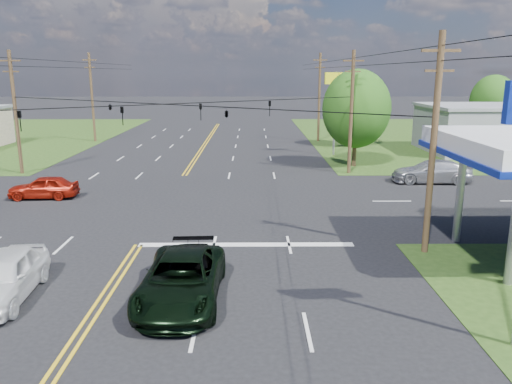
{
  "coord_description": "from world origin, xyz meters",
  "views": [
    {
      "loc": [
        5.29,
        -18.01,
        7.83
      ],
      "look_at": [
        5.48,
        6.0,
        2.06
      ],
      "focal_mm": 35.0,
      "sensor_mm": 36.0,
      "label": 1
    }
  ],
  "objects_px": {
    "retail_ne": "(497,130)",
    "pole_se": "(433,143)",
    "pickup_dkgreen": "(181,279)",
    "tree_right_a": "(356,109)",
    "pole_right_far": "(319,96)",
    "pole_left_far": "(92,96)",
    "pickup_white": "(3,276)",
    "pole_ne": "(351,111)",
    "suv_black": "(190,274)",
    "tree_far_r": "(493,101)",
    "tree_right_b": "(356,107)",
    "pole_nw": "(15,111)"
  },
  "relations": [
    {
      "from": "pole_right_far",
      "to": "suv_black",
      "type": "bearing_deg",
      "value": -103.69
    },
    {
      "from": "pole_ne",
      "to": "pickup_dkgreen",
      "type": "relative_size",
      "value": 1.63
    },
    {
      "from": "pickup_dkgreen",
      "to": "pickup_white",
      "type": "relative_size",
      "value": 1.18
    },
    {
      "from": "pole_se",
      "to": "pole_ne",
      "type": "relative_size",
      "value": 1.0
    },
    {
      "from": "pickup_white",
      "to": "pole_ne",
      "type": "bearing_deg",
      "value": 50.06
    },
    {
      "from": "pole_nw",
      "to": "suv_black",
      "type": "distance_m",
      "value": 27.57
    },
    {
      "from": "pole_left_far",
      "to": "pole_right_far",
      "type": "height_order",
      "value": "same"
    },
    {
      "from": "pickup_dkgreen",
      "to": "pickup_white",
      "type": "height_order",
      "value": "pickup_white"
    },
    {
      "from": "pole_se",
      "to": "pole_right_far",
      "type": "distance_m",
      "value": 37.0
    },
    {
      "from": "pickup_white",
      "to": "pole_se",
      "type": "bearing_deg",
      "value": 11.7
    },
    {
      "from": "pole_nw",
      "to": "pole_se",
      "type": "bearing_deg",
      "value": -34.7
    },
    {
      "from": "retail_ne",
      "to": "pickup_white",
      "type": "xyz_separation_m",
      "value": [
        -33.5,
        -33.56,
        -1.36
      ]
    },
    {
      "from": "pole_ne",
      "to": "suv_black",
      "type": "height_order",
      "value": "pole_ne"
    },
    {
      "from": "pole_left_far",
      "to": "pickup_dkgreen",
      "type": "relative_size",
      "value": 1.71
    },
    {
      "from": "pole_right_far",
      "to": "tree_right_b",
      "type": "xyz_separation_m",
      "value": [
        3.5,
        -4.0,
        -0.95
      ]
    },
    {
      "from": "tree_right_a",
      "to": "pickup_dkgreen",
      "type": "height_order",
      "value": "tree_right_a"
    },
    {
      "from": "pole_ne",
      "to": "pole_left_far",
      "type": "bearing_deg",
      "value": 143.84
    },
    {
      "from": "tree_far_r",
      "to": "pole_left_far",
      "type": "bearing_deg",
      "value": -177.56
    },
    {
      "from": "retail_ne",
      "to": "pole_nw",
      "type": "height_order",
      "value": "pole_nw"
    },
    {
      "from": "pole_se",
      "to": "pickup_dkgreen",
      "type": "relative_size",
      "value": 1.63
    },
    {
      "from": "tree_right_a",
      "to": "pole_nw",
      "type": "bearing_deg",
      "value": -173.66
    },
    {
      "from": "pole_ne",
      "to": "tree_far_r",
      "type": "xyz_separation_m",
      "value": [
        21.0,
        21.0,
        -0.37
      ]
    },
    {
      "from": "pole_left_far",
      "to": "retail_ne",
      "type": "bearing_deg",
      "value": -10.54
    },
    {
      "from": "pickup_dkgreen",
      "to": "suv_black",
      "type": "xyz_separation_m",
      "value": [
        0.18,
        0.78,
        -0.12
      ]
    },
    {
      "from": "pole_right_far",
      "to": "pickup_white",
      "type": "distance_m",
      "value": 44.93
    },
    {
      "from": "pickup_dkgreen",
      "to": "pickup_white",
      "type": "distance_m",
      "value": 6.32
    },
    {
      "from": "pole_ne",
      "to": "pickup_white",
      "type": "xyz_separation_m",
      "value": [
        -16.5,
        -22.56,
        -4.07
      ]
    },
    {
      "from": "pole_ne",
      "to": "tree_right_b",
      "type": "xyz_separation_m",
      "value": [
        3.5,
        15.0,
        -0.7
      ]
    },
    {
      "from": "pole_right_far",
      "to": "pickup_white",
      "type": "relative_size",
      "value": 2.03
    },
    {
      "from": "pole_left_far",
      "to": "tree_far_r",
      "type": "relative_size",
      "value": 1.31
    },
    {
      "from": "retail_ne",
      "to": "tree_right_b",
      "type": "distance_m",
      "value": 14.22
    },
    {
      "from": "pole_nw",
      "to": "pole_left_far",
      "type": "distance_m",
      "value": 19.0
    },
    {
      "from": "pole_left_far",
      "to": "tree_far_r",
      "type": "xyz_separation_m",
      "value": [
        47.0,
        2.0,
        -0.62
      ]
    },
    {
      "from": "pole_se",
      "to": "suv_black",
      "type": "xyz_separation_m",
      "value": [
        -10.0,
        -4.05,
        -4.22
      ]
    },
    {
      "from": "pole_right_far",
      "to": "retail_ne",
      "type": "bearing_deg",
      "value": -25.2
    },
    {
      "from": "pole_se",
      "to": "tree_right_b",
      "type": "distance_m",
      "value": 33.19
    },
    {
      "from": "tree_right_a",
      "to": "pole_right_far",
      "type": "bearing_deg",
      "value": 93.58
    },
    {
      "from": "pole_right_far",
      "to": "tree_far_r",
      "type": "distance_m",
      "value": 21.1
    },
    {
      "from": "pickup_dkgreen",
      "to": "pole_right_far",
      "type": "bearing_deg",
      "value": 77.71
    },
    {
      "from": "tree_right_b",
      "to": "tree_right_a",
      "type": "bearing_deg",
      "value": -101.77
    },
    {
      "from": "pole_left_far",
      "to": "pickup_white",
      "type": "relative_size",
      "value": 2.03
    },
    {
      "from": "retail_ne",
      "to": "pickup_dkgreen",
      "type": "bearing_deg",
      "value": -128.78
    },
    {
      "from": "retail_ne",
      "to": "tree_far_r",
      "type": "xyz_separation_m",
      "value": [
        4.0,
        10.0,
        2.34
      ]
    },
    {
      "from": "pole_se",
      "to": "pole_ne",
      "type": "height_order",
      "value": "same"
    },
    {
      "from": "pickup_dkgreen",
      "to": "retail_ne",
      "type": "bearing_deg",
      "value": 52.61
    },
    {
      "from": "pole_left_far",
      "to": "suv_black",
      "type": "distance_m",
      "value": 44.28
    },
    {
      "from": "pole_right_far",
      "to": "suv_black",
      "type": "distance_m",
      "value": 42.49
    },
    {
      "from": "pole_nw",
      "to": "tree_right_a",
      "type": "relative_size",
      "value": 1.16
    },
    {
      "from": "retail_ne",
      "to": "pole_se",
      "type": "xyz_separation_m",
      "value": [
        -17.0,
        -29.0,
        2.72
      ]
    },
    {
      "from": "suv_black",
      "to": "pole_left_far",
      "type": "bearing_deg",
      "value": 108.68
    }
  ]
}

